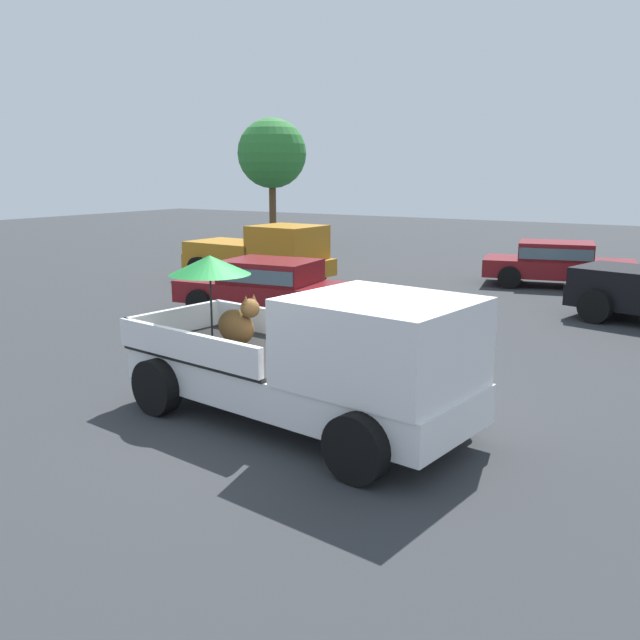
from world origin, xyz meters
The scene contains 6 objects.
ground_plane centered at (0.00, 0.00, 0.00)m, with size 80.00×80.00×0.00m, color #2D3033.
pickup_truck_main centered at (0.42, -0.05, 0.96)m, with size 5.24×2.74×2.19m.
pickup_truck_far centered at (-7.66, 9.49, 0.87)m, with size 4.88×2.34×1.80m.
parked_sedan_near centered at (0.27, 13.58, 0.74)m, with size 4.58×2.68×1.33m.
parked_sedan_far centered at (-4.56, 5.61, 0.74)m, with size 4.47×2.35×1.33m.
tree_by_lot centered at (-13.84, 18.60, 4.15)m, with size 3.14×3.14×5.75m.
Camera 1 is at (5.02, -7.38, 3.39)m, focal length 38.38 mm.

